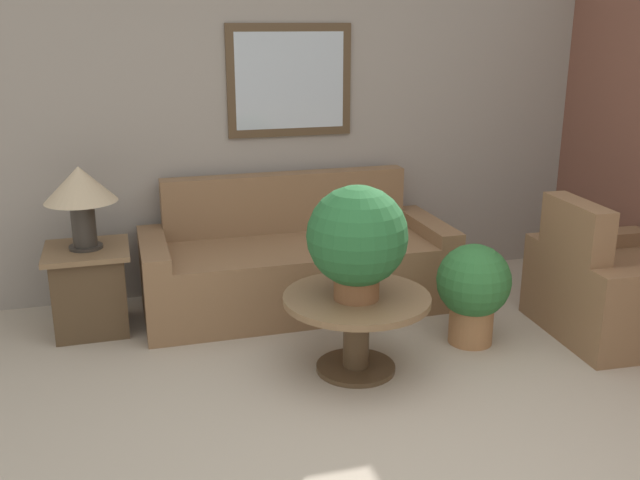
{
  "coord_description": "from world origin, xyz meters",
  "views": [
    {
      "loc": [
        -1.32,
        -2.61,
        2.01
      ],
      "look_at": [
        -0.08,
        1.7,
        0.64
      ],
      "focal_mm": 40.0,
      "sensor_mm": 36.0,
      "label": 1
    }
  ],
  "objects_px": {
    "table_lamp": "(80,190)",
    "coffee_table": "(356,316)",
    "side_table": "(90,288)",
    "potted_plant_on_table": "(357,239)",
    "couch_main": "(297,265)",
    "potted_plant_floor": "(473,288)",
    "armchair": "(614,290)"
  },
  "relations": [
    {
      "from": "potted_plant_floor",
      "to": "table_lamp",
      "type": "bearing_deg",
      "value": 159.32
    },
    {
      "from": "couch_main",
      "to": "potted_plant_floor",
      "type": "bearing_deg",
      "value": -45.51
    },
    {
      "from": "coffee_table",
      "to": "side_table",
      "type": "bearing_deg",
      "value": 145.3
    },
    {
      "from": "couch_main",
      "to": "potted_plant_on_table",
      "type": "bearing_deg",
      "value": -86.67
    },
    {
      "from": "armchair",
      "to": "coffee_table",
      "type": "xyz_separation_m",
      "value": [
        -1.82,
        -0.04,
        0.05
      ]
    },
    {
      "from": "coffee_table",
      "to": "potted_plant_on_table",
      "type": "height_order",
      "value": "potted_plant_on_table"
    },
    {
      "from": "side_table",
      "to": "potted_plant_on_table",
      "type": "bearing_deg",
      "value": -35.99
    },
    {
      "from": "coffee_table",
      "to": "armchair",
      "type": "bearing_deg",
      "value": 1.22
    },
    {
      "from": "side_table",
      "to": "potted_plant_on_table",
      "type": "relative_size",
      "value": 0.87
    },
    {
      "from": "coffee_table",
      "to": "side_table",
      "type": "relative_size",
      "value": 1.5
    },
    {
      "from": "table_lamp",
      "to": "potted_plant_floor",
      "type": "bearing_deg",
      "value": -20.68
    },
    {
      "from": "potted_plant_floor",
      "to": "armchair",
      "type": "bearing_deg",
      "value": -7.18
    },
    {
      "from": "potted_plant_on_table",
      "to": "potted_plant_floor",
      "type": "relative_size",
      "value": 1.0
    },
    {
      "from": "coffee_table",
      "to": "table_lamp",
      "type": "height_order",
      "value": "table_lamp"
    },
    {
      "from": "coffee_table",
      "to": "potted_plant_on_table",
      "type": "bearing_deg",
      "value": -113.43
    },
    {
      "from": "side_table",
      "to": "potted_plant_floor",
      "type": "height_order",
      "value": "potted_plant_floor"
    },
    {
      "from": "armchair",
      "to": "potted_plant_on_table",
      "type": "relative_size",
      "value": 1.52
    },
    {
      "from": "coffee_table",
      "to": "table_lamp",
      "type": "bearing_deg",
      "value": 145.3
    },
    {
      "from": "armchair",
      "to": "side_table",
      "type": "bearing_deg",
      "value": 76.21
    },
    {
      "from": "couch_main",
      "to": "potted_plant_floor",
      "type": "xyz_separation_m",
      "value": [
        0.93,
        -0.95,
        0.07
      ]
    },
    {
      "from": "couch_main",
      "to": "potted_plant_on_table",
      "type": "distance_m",
      "value": 1.27
    },
    {
      "from": "side_table",
      "to": "potted_plant_on_table",
      "type": "distance_m",
      "value": 1.94
    },
    {
      "from": "coffee_table",
      "to": "potted_plant_on_table",
      "type": "relative_size",
      "value": 1.31
    },
    {
      "from": "potted_plant_floor",
      "to": "potted_plant_on_table",
      "type": "bearing_deg",
      "value": -166.87
    },
    {
      "from": "armchair",
      "to": "table_lamp",
      "type": "height_order",
      "value": "table_lamp"
    },
    {
      "from": "potted_plant_on_table",
      "to": "table_lamp",
      "type": "bearing_deg",
      "value": 144.01
    },
    {
      "from": "coffee_table",
      "to": "potted_plant_floor",
      "type": "distance_m",
      "value": 0.86
    },
    {
      "from": "table_lamp",
      "to": "coffee_table",
      "type": "bearing_deg",
      "value": -34.7
    },
    {
      "from": "couch_main",
      "to": "side_table",
      "type": "relative_size",
      "value": 3.8
    },
    {
      "from": "coffee_table",
      "to": "side_table",
      "type": "height_order",
      "value": "side_table"
    },
    {
      "from": "armchair",
      "to": "table_lamp",
      "type": "bearing_deg",
      "value": 76.21
    },
    {
      "from": "side_table",
      "to": "table_lamp",
      "type": "distance_m",
      "value": 0.68
    }
  ]
}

